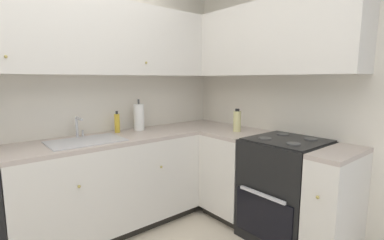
{
  "coord_description": "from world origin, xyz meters",
  "views": [
    {
      "loc": [
        -0.55,
        -1.28,
        1.43
      ],
      "look_at": [
        0.99,
        0.58,
        1.07
      ],
      "focal_mm": 25.95,
      "sensor_mm": 36.0,
      "label": 1
    }
  ],
  "objects_px": {
    "soap_bottle": "(117,123)",
    "oil_bottle": "(237,121)",
    "paper_towel_roll": "(139,117)",
    "oven_range": "(285,189)"
  },
  "relations": [
    {
      "from": "soap_bottle",
      "to": "paper_towel_roll",
      "type": "bearing_deg",
      "value": -4.87
    },
    {
      "from": "soap_bottle",
      "to": "oil_bottle",
      "type": "xyz_separation_m",
      "value": [
        0.97,
        -0.73,
        0.01
      ]
    },
    {
      "from": "oven_range",
      "to": "oil_bottle",
      "type": "relative_size",
      "value": 4.51
    },
    {
      "from": "paper_towel_roll",
      "to": "oil_bottle",
      "type": "xyz_separation_m",
      "value": [
        0.73,
        -0.71,
        -0.03
      ]
    },
    {
      "from": "soap_bottle",
      "to": "paper_towel_roll",
      "type": "distance_m",
      "value": 0.24
    },
    {
      "from": "paper_towel_roll",
      "to": "oil_bottle",
      "type": "bearing_deg",
      "value": -43.96
    },
    {
      "from": "soap_bottle",
      "to": "oil_bottle",
      "type": "bearing_deg",
      "value": -36.91
    },
    {
      "from": "paper_towel_roll",
      "to": "soap_bottle",
      "type": "bearing_deg",
      "value": 175.13
    },
    {
      "from": "oven_range",
      "to": "oil_bottle",
      "type": "bearing_deg",
      "value": 91.93
    },
    {
      "from": "oven_range",
      "to": "oil_bottle",
      "type": "xyz_separation_m",
      "value": [
        -0.02,
        0.57,
        0.55
      ]
    }
  ]
}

